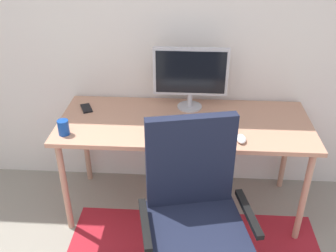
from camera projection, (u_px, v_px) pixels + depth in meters
wall_back at (112, 26)px, 2.76m from camera, size 6.00×0.10×2.60m
desk at (184, 129)px, 2.67m from camera, size 1.74×0.70×0.76m
monitor at (191, 74)px, 2.68m from camera, size 0.53×0.18×0.46m
keyboard at (186, 138)px, 2.42m from camera, size 0.43×0.13×0.02m
computer_mouse at (241, 139)px, 2.40m from camera, size 0.06×0.10×0.03m
coffee_cup at (63, 127)px, 2.46m from camera, size 0.07×0.07×0.10m
cell_phone at (86, 108)px, 2.79m from camera, size 0.12×0.16×0.01m
office_chair at (194, 232)px, 2.14m from camera, size 0.66×0.61×1.12m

